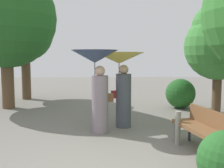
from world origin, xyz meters
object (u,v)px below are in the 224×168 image
object	(u,v)px
tree_mid_right	(219,41)
path_marker_post	(178,128)
person_left	(97,74)
park_bench	(203,126)
person_right	(121,72)
tree_near_left	(25,27)
tree_mid_left	(5,9)

from	to	relation	value
tree_mid_right	path_marker_post	world-z (taller)	tree_mid_right
person_left	park_bench	bearing A→B (deg)	-125.23
person_left	tree_mid_right	distance (m)	4.63
path_marker_post	person_right	bearing A→B (deg)	127.33
tree_near_left	tree_mid_left	size ratio (longest dim) A/B	0.83
tree_near_left	path_marker_post	size ratio (longest dim) A/B	6.43
park_bench	tree_mid_right	size ratio (longest dim) A/B	0.42
park_bench	tree_near_left	size ratio (longest dim) A/B	0.34
tree_mid_right	tree_mid_left	bearing A→B (deg)	172.27
park_bench	path_marker_post	size ratio (longest dim) A/B	2.16
person_left	tree_near_left	xyz separation A→B (m)	(-3.29, 5.35, 1.69)
park_bench	tree_mid_left	xyz separation A→B (m)	(-5.46, 4.60, 3.04)
person_right	tree_near_left	xyz separation A→B (m)	(-3.90, 4.81, 1.66)
tree_near_left	tree_mid_left	xyz separation A→B (m)	(-0.05, -2.10, 0.41)
person_right	park_bench	distance (m)	2.61
tree_near_left	park_bench	bearing A→B (deg)	-51.05
person_left	path_marker_post	distance (m)	2.26
person_right	park_bench	bearing A→B (deg)	-143.91
tree_mid_left	tree_mid_right	xyz separation A→B (m)	(7.27, -0.99, -1.15)
tree_near_left	person_left	bearing A→B (deg)	-58.40
tree_mid_right	tree_near_left	bearing A→B (deg)	156.87
person_right	path_marker_post	world-z (taller)	person_right
person_left	tree_mid_right	xyz separation A→B (m)	(3.93, 2.26, 0.95)
person_right	tree_mid_right	size ratio (longest dim) A/B	0.54
park_bench	tree_near_left	bearing A→B (deg)	-152.41
tree_mid_left	path_marker_post	bearing A→B (deg)	-39.60
park_bench	tree_near_left	xyz separation A→B (m)	(-5.42, 6.70, 2.63)
park_bench	tree_near_left	world-z (taller)	tree_near_left
tree_near_left	tree_mid_right	world-z (taller)	tree_near_left
park_bench	tree_mid_left	world-z (taller)	tree_mid_left
tree_mid_left	tree_mid_right	world-z (taller)	tree_mid_left
person_right	tree_near_left	bearing A→B (deg)	36.24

